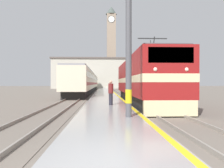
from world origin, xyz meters
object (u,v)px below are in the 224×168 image
(passenger_train, at_px, (87,82))
(clock_tower, at_px, (111,45))
(locomotive_train, at_px, (142,80))
(catenary_mast, at_px, (131,28))
(person_on_platform, at_px, (111,92))

(passenger_train, xyz_separation_m, clock_tower, (6.26, 38.38, 14.03))
(locomotive_train, xyz_separation_m, clock_tower, (-0.25, 63.13, 14.05))
(catenary_mast, distance_m, clock_tower, 73.70)
(passenger_train, distance_m, clock_tower, 41.34)
(passenger_train, bearing_deg, locomotive_train, -75.27)
(catenary_mast, height_order, clock_tower, clock_tower)
(locomotive_train, relative_size, person_on_platform, 10.02)
(passenger_train, height_order, person_on_platform, passenger_train)
(locomotive_train, xyz_separation_m, catenary_mast, (-2.21, -9.58, 2.19))
(passenger_train, relative_size, person_on_platform, 26.79)
(catenary_mast, relative_size, person_on_platform, 4.71)
(passenger_train, xyz_separation_m, catenary_mast, (4.30, -34.33, 2.16))
(locomotive_train, relative_size, catenary_mast, 2.13)
(person_on_platform, height_order, clock_tower, clock_tower)
(locomotive_train, bearing_deg, catenary_mast, -103.00)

